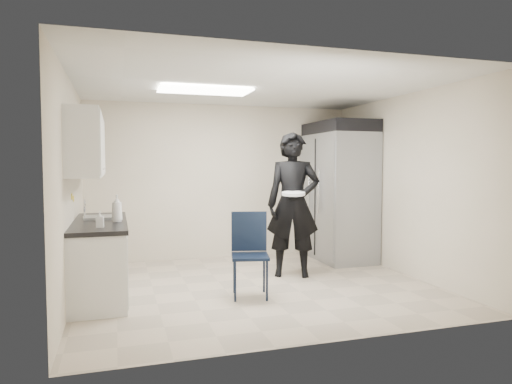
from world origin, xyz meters
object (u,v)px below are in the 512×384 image
object	(u,v)px
lower_counter	(100,260)
folding_chair	(250,256)
man_tuxedo	(293,204)
commercial_fridge	(339,197)

from	to	relation	value
lower_counter	folding_chair	world-z (taller)	folding_chair
lower_counter	man_tuxedo	size ratio (longest dim) A/B	0.93
lower_counter	folding_chair	distance (m)	1.84
lower_counter	folding_chair	bearing A→B (deg)	-20.09
folding_chair	man_tuxedo	size ratio (longest dim) A/B	0.48
folding_chair	man_tuxedo	xyz separation A→B (m)	(0.88, 0.83, 0.53)
lower_counter	man_tuxedo	world-z (taller)	man_tuxedo
commercial_fridge	man_tuxedo	xyz separation A→B (m)	(-1.17, -0.88, -0.03)
commercial_fridge	man_tuxedo	size ratio (longest dim) A/B	1.02
commercial_fridge	folding_chair	xyz separation A→B (m)	(-2.05, -1.71, -0.56)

